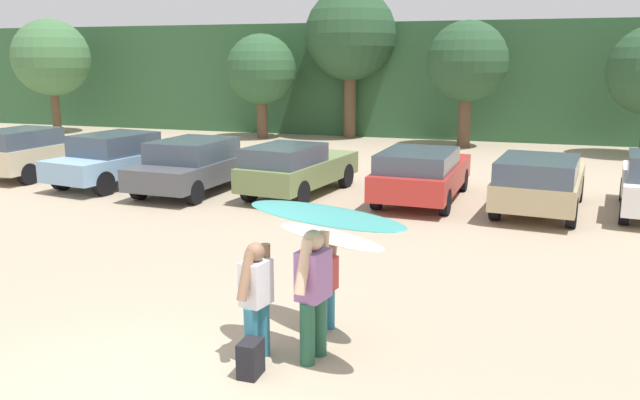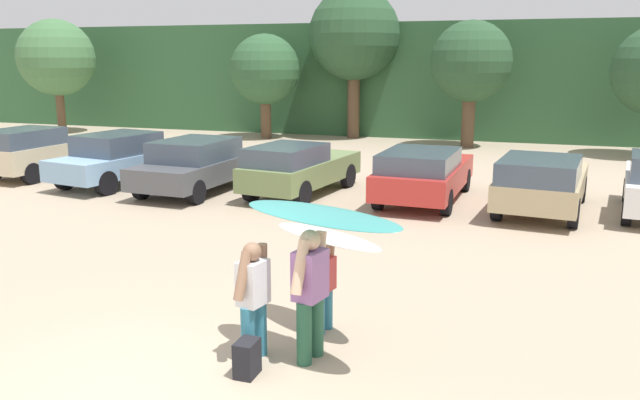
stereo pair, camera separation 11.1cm
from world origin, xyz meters
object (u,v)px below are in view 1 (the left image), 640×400
(parked_car_olive_green, at_px, (297,168))
(surfboard_white, at_px, (329,236))
(person_companion, at_px, (256,294))
(surfboard_teal, at_px, (323,215))
(backpack_dropped, at_px, (251,359))
(parked_car_champagne, at_px, (36,151))
(parked_car_dark_gray, at_px, (194,164))
(parked_car_red, at_px, (422,173))
(person_child, at_px, (326,282))
(parked_car_tan, at_px, (540,181))
(person_adult, at_px, (313,288))
(parked_car_sky_blue, at_px, (118,158))

(parked_car_olive_green, xyz_separation_m, surfboard_white, (3.57, -8.48, 0.61))
(person_companion, height_order, surfboard_teal, surfboard_teal)
(surfboard_teal, distance_m, backpack_dropped, 1.96)
(parked_car_champagne, height_order, parked_car_olive_green, parked_car_champagne)
(parked_car_olive_green, height_order, person_companion, person_companion)
(parked_car_champagne, relative_size, parked_car_dark_gray, 0.98)
(parked_car_red, relative_size, surfboard_white, 2.42)
(parked_car_dark_gray, relative_size, person_child, 3.46)
(parked_car_tan, distance_m, person_adult, 9.73)
(surfboard_teal, bearing_deg, surfboard_white, -57.21)
(person_child, bearing_deg, parked_car_dark_gray, -38.91)
(parked_car_dark_gray, bearing_deg, person_companion, -143.92)
(parked_car_tan, xyz_separation_m, surfboard_teal, (-2.68, -9.36, 1.14))
(parked_car_olive_green, relative_size, parked_car_tan, 0.98)
(person_adult, bearing_deg, person_child, -70.93)
(parked_car_dark_gray, relative_size, surfboard_white, 2.25)
(parked_car_sky_blue, relative_size, parked_car_olive_green, 1.03)
(person_adult, xyz_separation_m, person_companion, (-0.69, -0.20, -0.10))
(parked_car_dark_gray, bearing_deg, parked_car_red, -79.83)
(parked_car_sky_blue, bearing_deg, person_companion, -127.51)
(surfboard_teal, bearing_deg, parked_car_sky_blue, -24.35)
(parked_car_champagne, relative_size, person_companion, 2.80)
(parked_car_tan, height_order, backpack_dropped, parked_car_tan)
(person_adult, relative_size, person_child, 1.34)
(parked_car_olive_green, xyz_separation_m, parked_car_red, (3.45, 0.35, -0.01))
(parked_car_champagne, bearing_deg, parked_car_olive_green, -87.03)
(parked_car_sky_blue, height_order, surfboard_teal, surfboard_teal)
(parked_car_tan, bearing_deg, parked_car_red, 88.85)
(parked_car_olive_green, xyz_separation_m, person_child, (3.52, -8.48, -0.07))
(parked_car_red, xyz_separation_m, person_adult, (0.18, -9.71, 0.19))
(surfboard_white, distance_m, backpack_dropped, 2.00)
(parked_car_sky_blue, relative_size, parked_car_red, 1.00)
(person_companion, distance_m, surfboard_teal, 1.36)
(parked_car_champagne, relative_size, parked_car_olive_green, 0.94)
(parked_car_red, bearing_deg, backpack_dropped, -179.94)
(person_child, bearing_deg, person_companion, 73.81)
(parked_car_red, height_order, parked_car_tan, parked_car_tan)
(parked_car_red, xyz_separation_m, person_child, (0.07, -8.83, -0.05))
(parked_car_tan, relative_size, person_adult, 2.74)
(person_child, bearing_deg, surfboard_white, -170.71)
(person_child, xyz_separation_m, surfboard_teal, (0.25, -0.93, 1.21))
(surfboard_teal, distance_m, surfboard_white, 1.09)
(parked_car_dark_gray, distance_m, parked_car_olive_green, 3.00)
(parked_car_dark_gray, distance_m, parked_car_tan, 9.43)
(person_child, bearing_deg, surfboard_teal, 117.39)
(parked_car_dark_gray, height_order, person_child, parked_car_dark_gray)
(parked_car_champagne, xyz_separation_m, person_companion, (12.01, -9.73, 0.03))
(parked_car_olive_green, bearing_deg, parked_car_tan, -82.62)
(parked_car_olive_green, bearing_deg, parked_car_red, -76.38)
(parked_car_olive_green, distance_m, person_child, 9.18)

